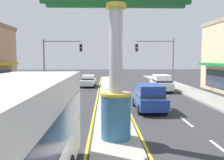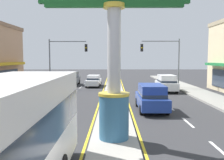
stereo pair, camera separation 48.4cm
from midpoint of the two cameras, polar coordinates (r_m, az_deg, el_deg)
The scene contains 12 objects.
median_strip at distance 23.15m, azimuth -1.07°, elevation -4.12°, with size 2.14×52.00×0.14m, color #A39E93.
sidewalk_left at distance 22.96m, azimuth -24.53°, elevation -4.61°, with size 2.94×60.00×0.18m, color gray.
sidewalk_right at distance 23.17m, azimuth 22.29°, elevation -4.44°, with size 2.94×60.00×0.18m, color gray.
lane_markings at distance 21.83m, azimuth -1.03°, elevation -4.86°, with size 8.88×52.00×0.01m.
district_sign at distance 10.78m, azimuth -0.35°, elevation 4.57°, with size 6.55×1.41×7.43m.
traffic_light_left_side at distance 31.12m, azimuth -13.00°, elevation 5.82°, with size 4.86×0.46×6.20m.
traffic_light_right_side at distance 30.84m, azimuth 10.61°, elevation 5.87°, with size 4.86×0.46×6.20m.
suv_near_right_lane at distance 17.84m, azimuth 7.92°, elevation -3.95°, with size 1.97×4.60×1.90m.
sedan_far_right_lane at distance 32.80m, azimuth -6.02°, elevation -0.17°, with size 1.97×4.37×1.53m.
suv_near_left_lane at distance 34.81m, azimuth -11.25°, elevation 0.38°, with size 2.02×4.63×1.90m.
suv_far_left_oncoming at distance 28.45m, azimuth 11.02°, elevation -0.64°, with size 2.02×4.63×1.90m.
sedan_kerb_right at distance 27.64m, azimuth -13.76°, elevation -1.26°, with size 2.02×4.39×1.53m.
Camera 1 is at (-0.50, -4.85, 3.76)m, focal length 38.91 mm.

